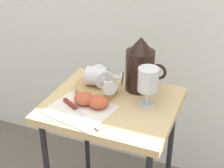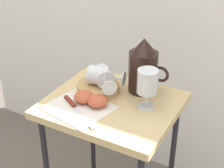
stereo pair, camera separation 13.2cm
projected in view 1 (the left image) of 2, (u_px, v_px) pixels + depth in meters
curtain_drape at (154, 9)px, 1.68m from camera, size 2.40×0.03×1.86m
table at (112, 119)px, 1.40m from camera, size 0.51×0.44×0.71m
linen_napkin at (80, 110)px, 1.31m from camera, size 0.27×0.25×0.00m
basket_tray at (96, 88)px, 1.41m from camera, size 0.17×0.17×0.03m
pitcher at (140, 69)px, 1.41m from camera, size 0.17×0.12×0.23m
wine_glass_upright at (148, 82)px, 1.29m from camera, size 0.08×0.08×0.16m
wine_glass_tipped_near at (98, 76)px, 1.39m from camera, size 0.16×0.10×0.08m
wine_glass_tipped_far at (102, 77)px, 1.38m from camera, size 0.15×0.15×0.07m
apple_half_left at (84, 98)px, 1.33m from camera, size 0.08×0.08×0.04m
apple_half_right at (99, 102)px, 1.31m from camera, size 0.08×0.08×0.04m
knife at (76, 109)px, 1.30m from camera, size 0.22×0.14×0.01m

